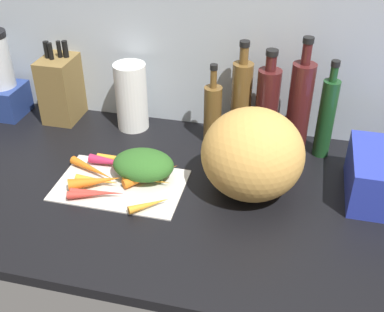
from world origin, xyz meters
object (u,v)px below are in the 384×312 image
object	(u,v)px
carrot_7	(147,180)
carrot_8	(149,205)
bottle_1	(241,100)
carrot_5	(152,175)
bottle_3	(299,107)
carrot_9	(120,159)
knife_block	(62,87)
carrot_2	(97,193)
blender_appliance	(0,80)
carrot_6	(97,181)
paper_towel_roll	(131,97)
bottle_0	(213,113)
cutting_board	(121,184)
carrot_1	(95,181)
carrot_4	(92,169)
bottle_4	(326,117)
carrot_3	(114,162)
carrot_0	(88,194)
winter_squash	(252,154)
bottle_2	(267,107)

from	to	relation	value
carrot_7	carrot_8	distance (cm)	11.18
bottle_1	carrot_7	bearing A→B (deg)	-124.00
carrot_5	bottle_1	size ratio (longest dim) A/B	0.53
carrot_5	bottle_3	world-z (taller)	bottle_3
carrot_9	knife_block	xyz separation A→B (cm)	(-29.09, 23.74, 9.17)
carrot_8	carrot_9	bearing A→B (deg)	129.23
carrot_2	bottle_3	xyz separation A→B (cm)	(50.34, 36.85, 13.33)
carrot_2	blender_appliance	world-z (taller)	blender_appliance
carrot_6	paper_towel_roll	bearing A→B (deg)	92.22
carrot_9	bottle_1	world-z (taller)	bottle_1
paper_towel_roll	bottle_0	size ratio (longest dim) A/B	0.85
cutting_board	carrot_2	world-z (taller)	carrot_2
bottle_1	carrot_2	bearing A→B (deg)	-128.62
carrot_7	carrot_8	size ratio (longest dim) A/B	1.24
carrot_9	bottle_3	xyz separation A→B (cm)	(50.25, 19.92, 13.23)
carrot_7	bottle_0	bearing A→B (deg)	64.69
carrot_7	carrot_8	xyz separation A→B (cm)	(4.05, -10.42, 0.07)
cutting_board	carrot_1	bearing A→B (deg)	-154.00
carrot_1	bottle_0	bearing A→B (deg)	51.06
carrot_8	bottle_3	distance (cm)	53.75
bottle_3	carrot_5	bearing A→B (deg)	-146.17
carrot_4	bottle_4	size ratio (longest dim) A/B	0.53
bottle_1	bottle_3	distance (cm)	18.34
carrot_4	bottle_4	bearing A→B (deg)	22.71
carrot_3	bottle_4	size ratio (longest dim) A/B	0.50
carrot_8	bottle_4	distance (cm)	59.08
carrot_5	carrot_6	xyz separation A→B (cm)	(-14.26, -6.13, -0.13)
carrot_9	paper_towel_roll	distance (cm)	24.61
carrot_0	carrot_9	distance (cm)	18.31
carrot_0	carrot_7	distance (cm)	16.65
bottle_0	carrot_0	bearing A→B (deg)	-124.70
winter_squash	carrot_3	bearing A→B (deg)	177.70
carrot_8	bottle_0	distance (cm)	40.12
carrot_7	bottle_0	size ratio (longest dim) A/B	0.53
bottle_4	carrot_4	bearing A→B (deg)	-157.29
carrot_3	knife_block	size ratio (longest dim) A/B	0.56
carrot_5	bottle_1	bearing A→B (deg)	55.24
carrot_4	bottle_4	distance (cm)	70.63
carrot_4	bottle_3	world-z (taller)	bottle_3
knife_block	bottle_3	size ratio (longest dim) A/B	0.75
paper_towel_roll	carrot_4	bearing A→B (deg)	-94.33
cutting_board	carrot_7	bearing A→B (deg)	15.57
carrot_5	bottle_0	distance (cm)	29.43
carrot_6	bottle_1	distance (cm)	51.10
carrot_4	bottle_1	xyz separation A→B (cm)	(38.29, 30.58, 11.72)
cutting_board	bottle_2	xyz separation A→B (cm)	(36.86, 31.51, 13.18)
carrot_5	bottle_2	world-z (taller)	bottle_2
carrot_5	paper_towel_roll	world-z (taller)	paper_towel_roll
carrot_6	knife_block	world-z (taller)	knife_block
bottle_4	paper_towel_roll	bearing A→B (deg)	177.74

